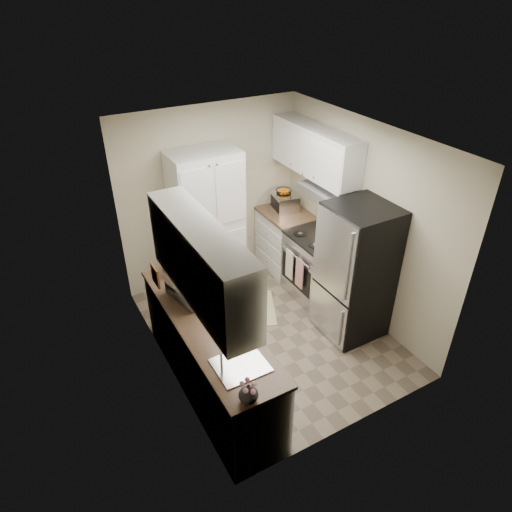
{
  "coord_description": "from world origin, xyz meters",
  "views": [
    {
      "loc": [
        -2.29,
        -3.74,
        3.88
      ],
      "look_at": [
        -0.1,
        0.15,
        1.09
      ],
      "focal_mm": 32.0,
      "sensor_mm": 36.0,
      "label": 1
    }
  ],
  "objects_px": {
    "electric_range": "(316,265)",
    "microwave": "(191,286)",
    "pantry_cabinet": "(207,223)",
    "wine_bottle": "(166,266)",
    "refrigerator": "(356,272)",
    "toaster_oven": "(284,202)"
  },
  "relations": [
    {
      "from": "refrigerator",
      "to": "toaster_oven",
      "type": "relative_size",
      "value": 4.2
    },
    {
      "from": "microwave",
      "to": "wine_bottle",
      "type": "bearing_deg",
      "value": 0.18
    },
    {
      "from": "electric_range",
      "to": "microwave",
      "type": "xyz_separation_m",
      "value": [
        -1.95,
        -0.39,
        0.58
      ]
    },
    {
      "from": "electric_range",
      "to": "microwave",
      "type": "bearing_deg",
      "value": -168.68
    },
    {
      "from": "pantry_cabinet",
      "to": "wine_bottle",
      "type": "height_order",
      "value": "pantry_cabinet"
    },
    {
      "from": "electric_range",
      "to": "wine_bottle",
      "type": "relative_size",
      "value": 3.56
    },
    {
      "from": "pantry_cabinet",
      "to": "wine_bottle",
      "type": "distance_m",
      "value": 1.22
    },
    {
      "from": "microwave",
      "to": "toaster_oven",
      "type": "height_order",
      "value": "microwave"
    },
    {
      "from": "pantry_cabinet",
      "to": "electric_range",
      "type": "xyz_separation_m",
      "value": [
        1.17,
        -0.93,
        -0.52
      ]
    },
    {
      "from": "pantry_cabinet",
      "to": "electric_range",
      "type": "relative_size",
      "value": 1.77
    },
    {
      "from": "electric_range",
      "to": "pantry_cabinet",
      "type": "bearing_deg",
      "value": 141.78
    },
    {
      "from": "wine_bottle",
      "to": "refrigerator",
      "type": "bearing_deg",
      "value": -23.48
    },
    {
      "from": "toaster_oven",
      "to": "refrigerator",
      "type": "bearing_deg",
      "value": -83.17
    },
    {
      "from": "refrigerator",
      "to": "microwave",
      "type": "distance_m",
      "value": 1.97
    },
    {
      "from": "electric_range",
      "to": "wine_bottle",
      "type": "distance_m",
      "value": 2.14
    },
    {
      "from": "pantry_cabinet",
      "to": "microwave",
      "type": "xyz_separation_m",
      "value": [
        -0.78,
        -1.32,
        0.06
      ]
    },
    {
      "from": "electric_range",
      "to": "toaster_oven",
      "type": "xyz_separation_m",
      "value": [
        0.05,
        0.93,
        0.56
      ]
    },
    {
      "from": "electric_range",
      "to": "microwave",
      "type": "distance_m",
      "value": 2.07
    },
    {
      "from": "electric_range",
      "to": "wine_bottle",
      "type": "xyz_separation_m",
      "value": [
        -2.06,
        0.08,
        0.6
      ]
    },
    {
      "from": "refrigerator",
      "to": "toaster_oven",
      "type": "distance_m",
      "value": 1.74
    },
    {
      "from": "refrigerator",
      "to": "wine_bottle",
      "type": "height_order",
      "value": "refrigerator"
    },
    {
      "from": "toaster_oven",
      "to": "wine_bottle",
      "type": "bearing_deg",
      "value": -148.47
    }
  ]
}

